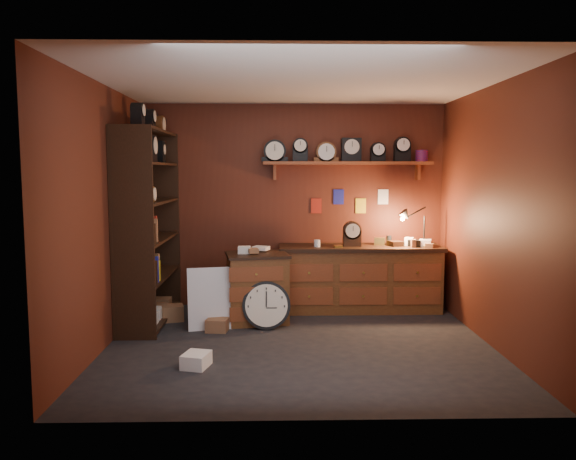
# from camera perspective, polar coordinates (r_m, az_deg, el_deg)

# --- Properties ---
(floor) EXTENTS (4.00, 4.00, 0.00)m
(floor) POSITION_cam_1_polar(r_m,az_deg,el_deg) (6.01, 1.12, -11.56)
(floor) COLOR black
(floor) RESTS_ON ground
(room_shell) EXTENTS (4.02, 3.62, 2.71)m
(room_shell) POSITION_cam_1_polar(r_m,az_deg,el_deg) (5.85, 1.55, 5.08)
(room_shell) COLOR #562314
(room_shell) RESTS_ON ground
(shelving_unit) EXTENTS (0.47, 1.60, 2.58)m
(shelving_unit) POSITION_cam_1_polar(r_m,az_deg,el_deg) (6.91, -14.24, 1.15)
(shelving_unit) COLOR black
(shelving_unit) RESTS_ON ground
(workbench) EXTENTS (2.10, 0.66, 1.36)m
(workbench) POSITION_cam_1_polar(r_m,az_deg,el_deg) (7.41, 7.31, -4.48)
(workbench) COLOR brown
(workbench) RESTS_ON ground
(low_cabinet) EXTENTS (0.82, 0.73, 0.92)m
(low_cabinet) POSITION_cam_1_polar(r_m,az_deg,el_deg) (6.80, -3.14, -5.59)
(low_cabinet) COLOR brown
(low_cabinet) RESTS_ON ground
(big_round_clock) EXTENTS (0.56, 0.18, 0.56)m
(big_round_clock) POSITION_cam_1_polar(r_m,az_deg,el_deg) (6.53, -2.21, -7.67)
(big_round_clock) COLOR black
(big_round_clock) RESTS_ON ground
(white_panel) EXTENTS (0.57, 0.26, 0.72)m
(white_panel) POSITION_cam_1_polar(r_m,az_deg,el_deg) (6.65, -7.72, -9.88)
(white_panel) COLOR silver
(white_panel) RESTS_ON ground
(mini_fridge) EXTENTS (0.53, 0.55, 0.48)m
(mini_fridge) POSITION_cam_1_polar(r_m,az_deg,el_deg) (7.31, -5.10, -6.47)
(mini_fridge) COLOR silver
(mini_fridge) RESTS_ON ground
(floor_box_a) EXTENTS (0.26, 0.23, 0.15)m
(floor_box_a) POSITION_cam_1_polar(r_m,az_deg,el_deg) (6.52, -7.21, -9.55)
(floor_box_a) COLOR #8D5E3D
(floor_box_a) RESTS_ON ground
(floor_box_b) EXTENTS (0.28, 0.31, 0.13)m
(floor_box_b) POSITION_cam_1_polar(r_m,az_deg,el_deg) (5.42, -9.32, -12.91)
(floor_box_b) COLOR white
(floor_box_b) RESTS_ON ground
(floor_box_c) EXTENTS (0.30, 0.27, 0.19)m
(floor_box_c) POSITION_cam_1_polar(r_m,az_deg,el_deg) (7.04, -11.65, -8.26)
(floor_box_c) COLOR #8D5E3D
(floor_box_c) RESTS_ON ground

